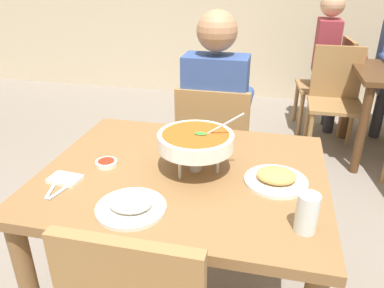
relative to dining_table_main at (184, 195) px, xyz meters
name	(u,v)px	position (x,y,z in m)	size (l,w,h in m)	color
dining_table_main	(184,195)	(0.00, 0.00, 0.00)	(1.13, 0.92, 0.76)	brown
chair_diner_main	(214,147)	(0.00, 0.75, -0.13)	(0.44, 0.44, 0.90)	olive
diner_main	(216,109)	(0.00, 0.78, 0.10)	(0.40, 0.45, 1.31)	#2D2D38
curry_bowl	(196,141)	(0.05, 0.02, 0.25)	(0.33, 0.30, 0.26)	silver
rice_plate	(131,205)	(-0.11, -0.30, 0.14)	(0.24, 0.24, 0.06)	white
appetizer_plate	(276,178)	(0.37, -0.01, 0.14)	(0.24, 0.24, 0.06)	white
sauce_dish	(106,163)	(-0.32, -0.03, 0.13)	(0.09, 0.09, 0.02)	white
napkin_folded	(65,179)	(-0.43, -0.18, 0.12)	(0.12, 0.08, 0.02)	white
fork_utensil	(54,186)	(-0.45, -0.23, 0.12)	(0.01, 0.17, 0.01)	silver
spoon_utensil	(66,188)	(-0.40, -0.23, 0.12)	(0.01, 0.17, 0.01)	silver
drink_glass	(307,215)	(0.46, -0.28, 0.17)	(0.07, 0.07, 0.13)	silver
chair_bg_middle	(332,80)	(0.86, 2.47, -0.13)	(0.48, 0.48, 0.90)	olive
chair_bg_window	(335,94)	(0.84, 2.02, -0.13)	(0.44, 0.44, 0.90)	olive
patron_bg_middle	(329,55)	(0.80, 2.50, 0.10)	(0.45, 0.40, 1.31)	#2D2D38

